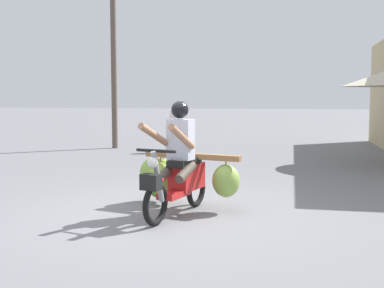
% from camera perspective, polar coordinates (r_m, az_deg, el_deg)
% --- Properties ---
extents(ground_plane, '(120.00, 120.00, 0.00)m').
position_cam_1_polar(ground_plane, '(6.86, -3.18, -8.28)').
color(ground_plane, slate).
extents(motorbike_main_loaded, '(1.68, 1.94, 1.58)m').
position_cam_1_polar(motorbike_main_loaded, '(7.12, -1.96, -3.39)').
color(motorbike_main_loaded, black).
rests_on(motorbike_main_loaded, ground).
extents(motorbike_distant_ahead_left, '(0.50, 1.62, 1.40)m').
position_cam_1_polar(motorbike_distant_ahead_left, '(14.50, -1.90, 1.32)').
color(motorbike_distant_ahead_left, black).
rests_on(motorbike_distant_ahead_left, ground).
extents(utility_pole, '(0.18, 0.18, 6.11)m').
position_cam_1_polar(utility_pole, '(15.77, -9.15, 10.64)').
color(utility_pole, brown).
rests_on(utility_pole, ground).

